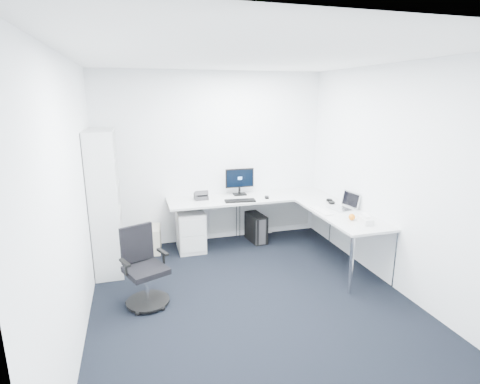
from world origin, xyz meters
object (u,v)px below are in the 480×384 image
object	(u,v)px
l_desk	(259,227)
monitor	(240,181)
bookshelf	(105,201)
task_chair	(146,268)
laptop	(340,201)

from	to	relation	value
l_desk	monitor	bearing A→B (deg)	107.12
monitor	bookshelf	bearing A→B (deg)	-166.31
task_chair	monitor	size ratio (longest dim) A/B	1.97
l_desk	laptop	bearing A→B (deg)	-33.30
bookshelf	monitor	world-z (taller)	bookshelf
laptop	bookshelf	bearing A→B (deg)	156.75
l_desk	laptop	xyz separation A→B (m)	(0.98, -0.64, 0.50)
l_desk	monitor	size ratio (longest dim) A/B	5.76
l_desk	laptop	world-z (taller)	laptop
bookshelf	task_chair	world-z (taller)	bookshelf
l_desk	monitor	xyz separation A→B (m)	(-0.16, 0.51, 0.61)
task_chair	laptop	bearing A→B (deg)	-13.12
laptop	l_desk	bearing A→B (deg)	135.83
monitor	laptop	size ratio (longest dim) A/B	1.39
bookshelf	monitor	size ratio (longest dim) A/B	4.15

